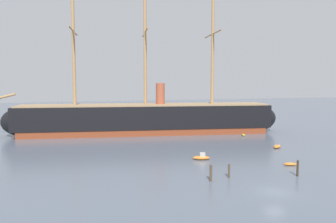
{
  "coord_description": "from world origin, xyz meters",
  "views": [
    {
      "loc": [
        -24.63,
        -34.5,
        13.48
      ],
      "look_at": [
        -2.31,
        35.86,
        6.92
      ],
      "focal_mm": 36.23,
      "sensor_mm": 36.0,
      "label": 1
    }
  ],
  "objects_px": {
    "sailboat_far_left": "(37,134)",
    "mooring_piling_left_pair": "(211,173)",
    "dinghy_foreground_right": "(290,164)",
    "motorboat_far_right": "(256,126)",
    "dinghy_mid_right": "(277,146)",
    "tall_ship": "(146,118)",
    "mooring_piling_right_pair": "(229,171)",
    "mooring_piling_nearest": "(298,168)",
    "dinghy_alongside_stern": "(243,135)",
    "motorboat_near_centre": "(201,157)"
  },
  "relations": [
    {
      "from": "sailboat_far_left",
      "to": "mooring_piling_left_pair",
      "type": "bearing_deg",
      "value": -62.23
    },
    {
      "from": "dinghy_foreground_right",
      "to": "sailboat_far_left",
      "type": "xyz_separation_m",
      "value": [
        -40.72,
        43.16,
        0.31
      ]
    },
    {
      "from": "motorboat_far_right",
      "to": "dinghy_mid_right",
      "type": "bearing_deg",
      "value": -114.44
    },
    {
      "from": "dinghy_mid_right",
      "to": "mooring_piling_left_pair",
      "type": "relative_size",
      "value": 1.26
    },
    {
      "from": "dinghy_mid_right",
      "to": "sailboat_far_left",
      "type": "relative_size",
      "value": 0.43
    },
    {
      "from": "dinghy_foreground_right",
      "to": "mooring_piling_left_pair",
      "type": "distance_m",
      "value": 16.39
    },
    {
      "from": "dinghy_mid_right",
      "to": "sailboat_far_left",
      "type": "bearing_deg",
      "value": 147.54
    },
    {
      "from": "tall_ship",
      "to": "motorboat_far_right",
      "type": "bearing_deg",
      "value": 1.95
    },
    {
      "from": "motorboat_far_right",
      "to": "sailboat_far_left",
      "type": "bearing_deg",
      "value": 177.61
    },
    {
      "from": "motorboat_far_right",
      "to": "mooring_piling_right_pair",
      "type": "distance_m",
      "value": 54.34
    },
    {
      "from": "dinghy_foreground_right",
      "to": "mooring_piling_nearest",
      "type": "height_order",
      "value": "mooring_piling_nearest"
    },
    {
      "from": "dinghy_mid_right",
      "to": "mooring_piling_nearest",
      "type": "height_order",
      "value": "mooring_piling_nearest"
    },
    {
      "from": "tall_ship",
      "to": "dinghy_mid_right",
      "type": "distance_m",
      "value": 34.04
    },
    {
      "from": "dinghy_foreground_right",
      "to": "dinghy_alongside_stern",
      "type": "xyz_separation_m",
      "value": [
        8.22,
        28.84,
        -0.01
      ]
    },
    {
      "from": "dinghy_alongside_stern",
      "to": "motorboat_far_right",
      "type": "distance_m",
      "value": 16.24
    },
    {
      "from": "motorboat_near_centre",
      "to": "dinghy_alongside_stern",
      "type": "xyz_separation_m",
      "value": [
        20.22,
        20.73,
        -0.2
      ]
    },
    {
      "from": "motorboat_far_right",
      "to": "mooring_piling_left_pair",
      "type": "xyz_separation_m",
      "value": [
        -35.21,
        -44.71,
        0.65
      ]
    },
    {
      "from": "mooring_piling_nearest",
      "to": "mooring_piling_left_pair",
      "type": "bearing_deg",
      "value": 173.63
    },
    {
      "from": "motorboat_far_right",
      "to": "mooring_piling_right_pair",
      "type": "height_order",
      "value": "mooring_piling_right_pair"
    },
    {
      "from": "motorboat_far_right",
      "to": "tall_ship",
      "type": "bearing_deg",
      "value": -178.05
    },
    {
      "from": "dinghy_alongside_stern",
      "to": "mooring_piling_right_pair",
      "type": "distance_m",
      "value": 38.28
    },
    {
      "from": "sailboat_far_left",
      "to": "mooring_piling_left_pair",
      "type": "height_order",
      "value": "sailboat_far_left"
    },
    {
      "from": "mooring_piling_left_pair",
      "to": "mooring_piling_right_pair",
      "type": "xyz_separation_m",
      "value": [
        3.16,
        0.83,
        -0.17
      ]
    },
    {
      "from": "sailboat_far_left",
      "to": "mooring_piling_right_pair",
      "type": "distance_m",
      "value": 54.21
    },
    {
      "from": "tall_ship",
      "to": "mooring_piling_right_pair",
      "type": "height_order",
      "value": "tall_ship"
    },
    {
      "from": "motorboat_near_centre",
      "to": "mooring_piling_nearest",
      "type": "height_order",
      "value": "mooring_piling_nearest"
    },
    {
      "from": "motorboat_near_centre",
      "to": "dinghy_alongside_stern",
      "type": "relative_size",
      "value": 1.46
    },
    {
      "from": "dinghy_mid_right",
      "to": "dinghy_alongside_stern",
      "type": "distance_m",
      "value": 15.95
    },
    {
      "from": "dinghy_alongside_stern",
      "to": "mooring_piling_nearest",
      "type": "height_order",
      "value": "mooring_piling_nearest"
    },
    {
      "from": "mooring_piling_left_pair",
      "to": "mooring_piling_right_pair",
      "type": "bearing_deg",
      "value": 14.69
    },
    {
      "from": "sailboat_far_left",
      "to": "mooring_piling_nearest",
      "type": "xyz_separation_m",
      "value": [
        37.72,
        -48.66,
        0.59
      ]
    },
    {
      "from": "sailboat_far_left",
      "to": "motorboat_near_centre",
      "type": "bearing_deg",
      "value": -50.68
    },
    {
      "from": "mooring_piling_right_pair",
      "to": "motorboat_near_centre",
      "type": "bearing_deg",
      "value": 86.56
    },
    {
      "from": "tall_ship",
      "to": "sailboat_far_left",
      "type": "distance_m",
      "value": 27.0
    },
    {
      "from": "tall_ship",
      "to": "dinghy_mid_right",
      "type": "bearing_deg",
      "value": -51.72
    },
    {
      "from": "motorboat_near_centre",
      "to": "mooring_piling_left_pair",
      "type": "distance_m",
      "value": 12.78
    },
    {
      "from": "mooring_piling_nearest",
      "to": "mooring_piling_left_pair",
      "type": "xyz_separation_m",
      "value": [
        -12.85,
        1.44,
        -0.01
      ]
    },
    {
      "from": "tall_ship",
      "to": "mooring_piling_right_pair",
      "type": "bearing_deg",
      "value": -87.98
    },
    {
      "from": "tall_ship",
      "to": "mooring_piling_nearest",
      "type": "bearing_deg",
      "value": -76.02
    },
    {
      "from": "dinghy_alongside_stern",
      "to": "mooring_piling_nearest",
      "type": "bearing_deg",
      "value": -108.08
    },
    {
      "from": "tall_ship",
      "to": "dinghy_alongside_stern",
      "type": "height_order",
      "value": "tall_ship"
    },
    {
      "from": "mooring_piling_left_pair",
      "to": "mooring_piling_right_pair",
      "type": "height_order",
      "value": "mooring_piling_left_pair"
    },
    {
      "from": "tall_ship",
      "to": "motorboat_near_centre",
      "type": "xyz_separation_m",
      "value": [
        2.19,
        -31.4,
        -3.61
      ]
    },
    {
      "from": "dinghy_alongside_stern",
      "to": "sailboat_far_left",
      "type": "bearing_deg",
      "value": 163.69
    },
    {
      "from": "dinghy_foreground_right",
      "to": "mooring_piling_left_pair",
      "type": "relative_size",
      "value": 1.01
    },
    {
      "from": "motorboat_near_centre",
      "to": "mooring_piling_left_pair",
      "type": "xyz_separation_m",
      "value": [
        -3.85,
        -12.17,
        0.7
      ]
    },
    {
      "from": "motorboat_far_right",
      "to": "dinghy_foreground_right",
      "type": "bearing_deg",
      "value": -115.46
    },
    {
      "from": "mooring_piling_left_pair",
      "to": "dinghy_mid_right",
      "type": "bearing_deg",
      "value": 36.95
    },
    {
      "from": "dinghy_alongside_stern",
      "to": "sailboat_far_left",
      "type": "xyz_separation_m",
      "value": [
        -48.94,
        14.32,
        0.33
      ]
    },
    {
      "from": "dinghy_foreground_right",
      "to": "motorboat_near_centre",
      "type": "distance_m",
      "value": 14.49
    }
  ]
}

